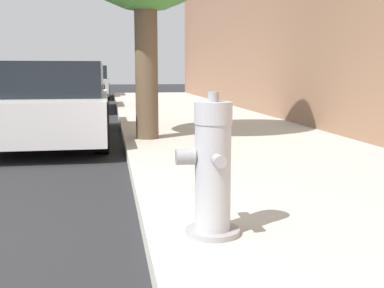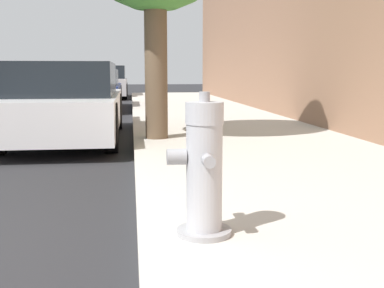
{
  "view_description": "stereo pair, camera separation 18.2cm",
  "coord_description": "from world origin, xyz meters",
  "px_view_note": "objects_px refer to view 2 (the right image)",
  "views": [
    {
      "loc": [
        1.75,
        -2.91,
        1.16
      ],
      "look_at": [
        2.44,
        1.12,
        0.54
      ],
      "focal_mm": 45.0,
      "sensor_mm": 36.0,
      "label": 1
    },
    {
      "loc": [
        1.93,
        -2.94,
        1.16
      ],
      "look_at": [
        2.44,
        1.12,
        0.54
      ],
      "focal_mm": 45.0,
      "sensor_mm": 36.0,
      "label": 2
    }
  ],
  "objects_px": {
    "parked_car_near": "(66,102)",
    "parked_car_mid": "(92,90)",
    "parked_car_far": "(107,82)",
    "fire_hydrant": "(204,171)"
  },
  "relations": [
    {
      "from": "parked_car_near",
      "to": "parked_car_mid",
      "type": "bearing_deg",
      "value": 90.89
    },
    {
      "from": "parked_car_far",
      "to": "parked_car_mid",
      "type": "bearing_deg",
      "value": -91.44
    },
    {
      "from": "parked_car_mid",
      "to": "parked_car_far",
      "type": "distance_m",
      "value": 6.48
    },
    {
      "from": "parked_car_near",
      "to": "parked_car_far",
      "type": "distance_m",
      "value": 13.05
    },
    {
      "from": "parked_car_near",
      "to": "parked_car_mid",
      "type": "height_order",
      "value": "parked_car_near"
    },
    {
      "from": "fire_hydrant",
      "to": "parked_car_far",
      "type": "height_order",
      "value": "parked_car_far"
    },
    {
      "from": "fire_hydrant",
      "to": "parked_car_near",
      "type": "height_order",
      "value": "parked_car_near"
    },
    {
      "from": "parked_car_far",
      "to": "parked_car_near",
      "type": "bearing_deg",
      "value": -90.27
    },
    {
      "from": "parked_car_near",
      "to": "parked_car_far",
      "type": "relative_size",
      "value": 0.99
    },
    {
      "from": "fire_hydrant",
      "to": "parked_car_far",
      "type": "xyz_separation_m",
      "value": [
        -1.45,
        18.43,
        0.12
      ]
    }
  ]
}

